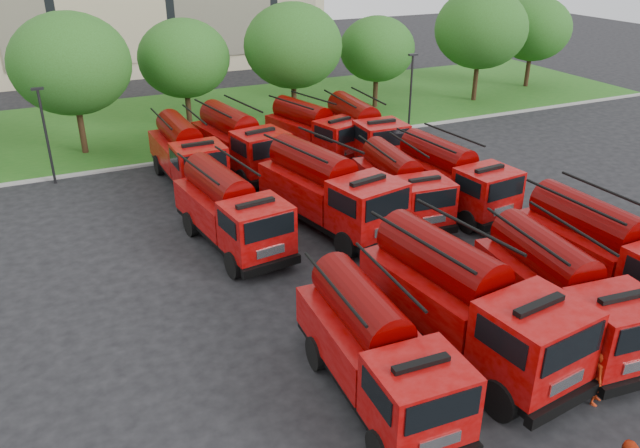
# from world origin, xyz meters

# --- Properties ---
(ground) EXTENTS (140.00, 140.00, 0.00)m
(ground) POSITION_xyz_m (0.00, 0.00, 0.00)
(ground) COLOR black
(ground) RESTS_ON ground
(lawn) EXTENTS (70.00, 16.00, 0.12)m
(lawn) POSITION_xyz_m (0.00, 26.00, 0.06)
(lawn) COLOR #1C5516
(lawn) RESTS_ON ground
(curb) EXTENTS (70.00, 0.30, 0.14)m
(curb) POSITION_xyz_m (0.00, 17.90, 0.07)
(curb) COLOR gray
(curb) RESTS_ON ground
(tree_2) EXTENTS (6.72, 6.72, 8.22)m
(tree_2) POSITION_xyz_m (-8.00, 21.50, 5.35)
(tree_2) COLOR #382314
(tree_2) RESTS_ON ground
(tree_3) EXTENTS (5.88, 5.88, 7.19)m
(tree_3) POSITION_xyz_m (-1.00, 24.00, 4.68)
(tree_3) COLOR #382314
(tree_3) RESTS_ON ground
(tree_4) EXTENTS (6.55, 6.55, 8.01)m
(tree_4) POSITION_xyz_m (6.00, 22.50, 5.22)
(tree_4) COLOR #382314
(tree_4) RESTS_ON ground
(tree_5) EXTENTS (5.46, 5.46, 6.68)m
(tree_5) POSITION_xyz_m (13.00, 23.50, 4.35)
(tree_5) COLOR #382314
(tree_5) RESTS_ON ground
(tree_6) EXTENTS (6.89, 6.89, 8.42)m
(tree_6) POSITION_xyz_m (21.00, 22.00, 5.49)
(tree_6) COLOR #382314
(tree_6) RESTS_ON ground
(tree_7) EXTENTS (6.05, 6.05, 7.39)m
(tree_7) POSITION_xyz_m (28.00, 24.00, 4.82)
(tree_7) COLOR #382314
(tree_7) RESTS_ON ground
(lamp_post_0) EXTENTS (0.60, 0.25, 5.11)m
(lamp_post_0) POSITION_xyz_m (-10.00, 17.20, 2.90)
(lamp_post_0) COLOR black
(lamp_post_0) RESTS_ON ground
(lamp_post_1) EXTENTS (0.60, 0.25, 5.11)m
(lamp_post_1) POSITION_xyz_m (12.00, 17.20, 2.90)
(lamp_post_1) COLOR black
(lamp_post_1) RESTS_ON ground
(fire_truck_0) EXTENTS (2.77, 6.99, 3.14)m
(fire_truck_0) POSITION_xyz_m (-2.77, -4.41, 1.58)
(fire_truck_0) COLOR black
(fire_truck_0) RESTS_ON ground
(fire_truck_1) EXTENTS (3.68, 8.16, 3.59)m
(fire_truck_1) POSITION_xyz_m (0.77, -3.73, 1.81)
(fire_truck_1) COLOR black
(fire_truck_1) RESTS_ON ground
(fire_truck_2) EXTENTS (3.18, 7.29, 3.22)m
(fire_truck_2) POSITION_xyz_m (4.18, -4.31, 1.62)
(fire_truck_2) COLOR black
(fire_truck_2) RESTS_ON ground
(fire_truck_3) EXTENTS (2.91, 7.47, 3.36)m
(fire_truck_3) POSITION_xyz_m (7.59, -3.06, 1.69)
(fire_truck_3) COLOR black
(fire_truck_3) RESTS_ON ground
(fire_truck_4) EXTENTS (3.36, 7.36, 3.23)m
(fire_truck_4) POSITION_xyz_m (-3.61, 6.40, 1.63)
(fire_truck_4) COLOR black
(fire_truck_4) RESTS_ON ground
(fire_truck_5) EXTENTS (4.25, 8.17, 3.54)m
(fire_truck_5) POSITION_xyz_m (0.86, 6.27, 1.78)
(fire_truck_5) COLOR black
(fire_truck_5) RESTS_ON ground
(fire_truck_6) EXTENTS (2.85, 6.73, 2.99)m
(fire_truck_6) POSITION_xyz_m (4.47, 6.09, 1.50)
(fire_truck_6) COLOR black
(fire_truck_6) RESTS_ON ground
(fire_truck_7) EXTENTS (3.12, 7.20, 3.18)m
(fire_truck_7) POSITION_xyz_m (7.09, 5.75, 1.60)
(fire_truck_7) COLOR black
(fire_truck_7) RESTS_ON ground
(fire_truck_8) EXTENTS (2.80, 7.16, 3.22)m
(fire_truck_8) POSITION_xyz_m (-3.49, 14.44, 1.62)
(fire_truck_8) COLOR black
(fire_truck_8) RESTS_ON ground
(fire_truck_9) EXTENTS (3.69, 7.68, 3.36)m
(fire_truck_9) POSITION_xyz_m (-0.45, 14.89, 1.69)
(fire_truck_9) COLOR black
(fire_truck_9) RESTS_ON ground
(fire_truck_10) EXTENTS (4.04, 7.15, 3.09)m
(fire_truck_10) POSITION_xyz_m (4.30, 15.49, 1.55)
(fire_truck_10) COLOR black
(fire_truck_10) RESTS_ON ground
(fire_truck_11) EXTENTS (2.92, 7.36, 3.30)m
(fire_truck_11) POSITION_xyz_m (6.64, 13.92, 1.66)
(fire_truck_11) COLOR black
(fire_truck_11) RESTS_ON ground
(firefighter_0) EXTENTS (0.77, 0.70, 1.72)m
(firefighter_0) POSITION_xyz_m (2.78, -7.40, 0.00)
(firefighter_0) COLOR #B72B0E
(firefighter_0) RESTS_ON ground
(firefighter_3) EXTENTS (1.10, 0.77, 1.54)m
(firefighter_3) POSITION_xyz_m (9.02, -3.36, 0.00)
(firefighter_3) COLOR black
(firefighter_3) RESTS_ON ground
(firefighter_4) EXTENTS (0.86, 0.73, 1.49)m
(firefighter_4) POSITION_xyz_m (0.25, -1.69, 0.00)
(firefighter_4) COLOR black
(firefighter_4) RESTS_ON ground
(firefighter_5) EXTENTS (1.79, 0.80, 1.92)m
(firefighter_5) POSITION_xyz_m (9.25, 1.81, 0.00)
(firefighter_5) COLOR #B72B0E
(firefighter_5) RESTS_ON ground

